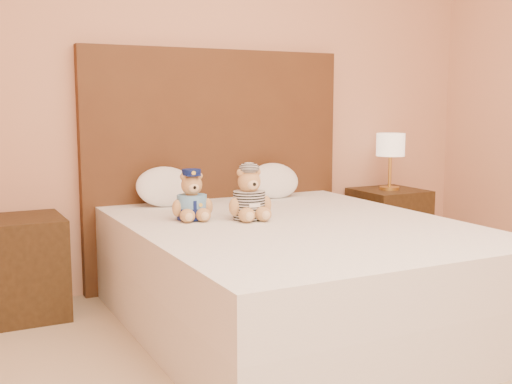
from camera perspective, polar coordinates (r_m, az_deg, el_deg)
bed at (r=3.37m, az=3.42°, el=-7.35°), size 1.60×2.00×0.55m
headboard at (r=4.18m, az=-3.55°, el=2.25°), size 1.75×0.08×1.50m
nightstand_left at (r=3.73m, az=-20.14°, el=-6.32°), size 0.45×0.45×0.55m
nightstand_right at (r=4.71m, az=11.67°, el=-3.10°), size 0.45×0.45×0.55m
lamp at (r=4.64m, az=11.87°, el=3.88°), size 0.20×0.20×0.40m
teddy_police at (r=3.39m, az=-5.73°, el=-0.26°), size 0.26×0.25×0.27m
teddy_prisoner at (r=3.38m, az=-0.61°, el=-0.11°), size 0.27×0.26×0.28m
pillow_left at (r=3.87m, az=-8.07°, el=0.65°), size 0.36×0.23×0.26m
pillow_right at (r=4.17m, az=1.64°, el=1.17°), size 0.35×0.22×0.24m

